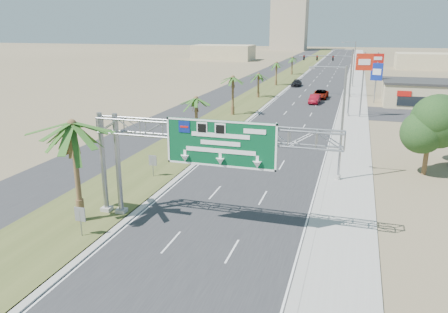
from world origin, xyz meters
The scene contains 29 objects.
road centered at (0.00, 110.00, 0.01)m, with size 12.00×300.00×0.02m, color #28282B.
sidewalk_right centered at (8.50, 110.00, 0.05)m, with size 4.00×300.00×0.10m, color #9E9B93.
median_grass centered at (-10.00, 110.00, 0.06)m, with size 7.00×300.00×0.12m, color #434E22.
opposing_road centered at (-17.00, 110.00, 0.01)m, with size 8.00×300.00×0.02m, color #28282B.
sign_gantry centered at (-1.06, 9.93, 6.06)m, with size 16.75×1.24×7.50m.
palm_near centered at (-9.20, 8.00, 6.93)m, with size 5.70×5.70×8.35m.
palm_row_b centered at (-9.50, 32.00, 4.90)m, with size 3.99×3.99×5.95m.
palm_row_c centered at (-9.50, 48.00, 5.66)m, with size 3.99×3.99×6.75m.
palm_row_d centered at (-9.50, 66.00, 4.42)m, with size 3.99×3.99×5.45m.
palm_row_e centered at (-9.50, 85.00, 5.09)m, with size 3.99×3.99×6.15m.
palm_row_f centered at (-9.50, 110.00, 4.71)m, with size 3.99×3.99×5.75m.
streetlight_near centered at (7.30, 22.00, 4.69)m, with size 3.27×0.44×10.00m.
streetlight_mid centered at (7.30, 52.00, 4.69)m, with size 3.27×0.44×10.00m.
streetlight_far centered at (7.30, 88.00, 4.69)m, with size 3.27×0.44×10.00m.
signal_mast centered at (5.17, 71.97, 4.85)m, with size 10.28×0.71×8.00m.
store_building centered at (22.00, 66.00, 2.00)m, with size 18.00×10.00×4.00m, color tan.
oak_near centered at (15.00, 26.00, 4.53)m, with size 4.50×4.50×6.80m.
median_signback_a centered at (-7.80, 6.00, 1.45)m, with size 0.75×0.08×2.08m.
median_signback_b centered at (-8.50, 18.00, 1.45)m, with size 0.75×0.08×2.08m.
tower_distant centered at (-32.00, 250.00, 17.50)m, with size 20.00×16.00×35.00m, color tan.
building_distant_left centered at (-45.00, 160.00, 3.00)m, with size 24.00×14.00×6.00m, color tan.
building_distant_right centered at (30.00, 140.00, 2.50)m, with size 20.00×12.00×5.00m, color tan.
car_left_lane centered at (-5.36, 33.48, 0.68)m, with size 1.61×4.00×1.36m, color black.
car_mid_lane centered at (1.50, 62.53, 0.78)m, with size 1.65×4.74×1.56m, color maroon.
car_right_lane centered at (2.00, 68.42, 0.81)m, with size 2.68×5.80×1.61m, color gray.
car_far centered at (-4.77, 85.09, 0.71)m, with size 1.98×4.88×1.42m, color black.
pole_sign_red_near centered at (9.24, 51.74, 7.59)m, with size 2.41×0.76×9.59m.
pole_sign_blue centered at (11.64, 66.06, 5.26)m, with size 2.02×0.63×7.22m.
pole_sign_red_far centered at (11.96, 75.26, 6.59)m, with size 2.22×0.71×8.35m.
Camera 1 is at (8.38, -15.81, 13.04)m, focal length 35.00 mm.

